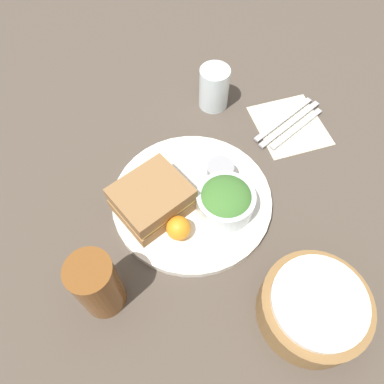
{
  "coord_description": "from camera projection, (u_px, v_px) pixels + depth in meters",
  "views": [
    {
      "loc": [
        0.11,
        0.34,
        0.62
      ],
      "look_at": [
        0.0,
        0.0,
        0.03
      ],
      "focal_mm": 35.0,
      "sensor_mm": 36.0,
      "label": 1
    }
  ],
  "objects": [
    {
      "name": "drink_glass",
      "position": [
        97.0,
        285.0,
        0.56
      ],
      "size": [
        0.07,
        0.07,
        0.13
      ],
      "primitive_type": "cylinder",
      "color": "brown",
      "rests_on": "ground_plane"
    },
    {
      "name": "sandwich",
      "position": [
        152.0,
        201.0,
        0.66
      ],
      "size": [
        0.15,
        0.15,
        0.06
      ],
      "color": "olive",
      "rests_on": "plate"
    },
    {
      "name": "bread_basket",
      "position": [
        314.0,
        307.0,
        0.57
      ],
      "size": [
        0.17,
        0.17,
        0.07
      ],
      "color": "olive",
      "rests_on": "ground_plane"
    },
    {
      "name": "water_glass",
      "position": [
        214.0,
        88.0,
        0.81
      ],
      "size": [
        0.06,
        0.06,
        0.09
      ],
      "primitive_type": "cylinder",
      "color": "silver",
      "rests_on": "ground_plane"
    },
    {
      "name": "dressing_cup",
      "position": [
        220.0,
        173.0,
        0.7
      ],
      "size": [
        0.05,
        0.05,
        0.04
      ],
      "primitive_type": "cylinder",
      "color": "#99999E",
      "rests_on": "plate"
    },
    {
      "name": "orange_wedge",
      "position": [
        179.0,
        228.0,
        0.64
      ],
      "size": [
        0.04,
        0.04,
        0.04
      ],
      "primitive_type": "sphere",
      "color": "orange",
      "rests_on": "plate"
    },
    {
      "name": "fork",
      "position": [
        284.0,
        119.0,
        0.81
      ],
      "size": [
        0.17,
        0.09,
        0.01
      ],
      "primitive_type": "cube",
      "rotation": [
        0.0,
        0.0,
        3.58
      ],
      "color": "#B2B2B7",
      "rests_on": "napkin"
    },
    {
      "name": "spoon",
      "position": [
        296.0,
        129.0,
        0.8
      ],
      "size": [
        0.15,
        0.08,
        0.01
      ],
      "primitive_type": "cube",
      "rotation": [
        0.0,
        0.0,
        3.58
      ],
      "color": "#B2B2B7",
      "rests_on": "napkin"
    },
    {
      "name": "salad_bowl",
      "position": [
        226.0,
        200.0,
        0.67
      ],
      "size": [
        0.11,
        0.11,
        0.06
      ],
      "color": "silver",
      "rests_on": "plate"
    },
    {
      "name": "knife",
      "position": [
        290.0,
        124.0,
        0.81
      ],
      "size": [
        0.17,
        0.09,
        0.01
      ],
      "primitive_type": "cube",
      "rotation": [
        0.0,
        0.0,
        3.58
      ],
      "color": "#B2B2B7",
      "rests_on": "napkin"
    },
    {
      "name": "napkin",
      "position": [
        290.0,
        125.0,
        0.81
      ],
      "size": [
        0.14,
        0.15,
        0.0
      ],
      "primitive_type": "cube",
      "color": "beige",
      "rests_on": "ground_plane"
    },
    {
      "name": "ground_plane",
      "position": [
        192.0,
        202.0,
        0.71
      ],
      "size": [
        4.0,
        4.0,
        0.0
      ],
      "primitive_type": "plane",
      "color": "#4C4238"
    },
    {
      "name": "plate",
      "position": [
        192.0,
        200.0,
        0.71
      ],
      "size": [
        0.3,
        0.3,
        0.01
      ],
      "primitive_type": "cylinder",
      "color": "white",
      "rests_on": "ground_plane"
    }
  ]
}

